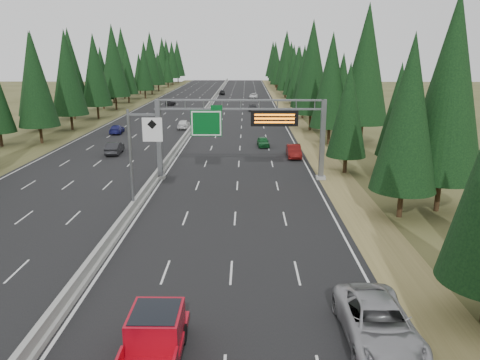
{
  "coord_description": "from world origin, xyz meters",
  "views": [
    {
      "loc": [
        8.83,
        -9.72,
        12.1
      ],
      "look_at": [
        8.43,
        20.0,
        4.03
      ],
      "focal_mm": 35.0,
      "sensor_mm": 36.0,
      "label": 1
    }
  ],
  "objects": [
    {
      "name": "road",
      "position": [
        0.0,
        80.0,
        0.04
      ],
      "size": [
        32.0,
        260.0,
        0.08
      ],
      "primitive_type": "cube",
      "color": "black",
      "rests_on": "ground"
    },
    {
      "name": "shoulder_right",
      "position": [
        17.8,
        80.0,
        0.03
      ],
      "size": [
        3.6,
        260.0,
        0.06
      ],
      "primitive_type": "cube",
      "color": "olive",
      "rests_on": "ground"
    },
    {
      "name": "shoulder_left",
      "position": [
        -17.8,
        80.0,
        0.03
      ],
      "size": [
        3.6,
        260.0,
        0.06
      ],
      "primitive_type": "cube",
      "color": "#40411E",
      "rests_on": "ground"
    },
    {
      "name": "median_barrier",
      "position": [
        0.0,
        80.0,
        0.41
      ],
      "size": [
        0.7,
        260.0,
        0.85
      ],
      "color": "gray",
      "rests_on": "road"
    },
    {
      "name": "sign_gantry",
      "position": [
        8.92,
        34.88,
        5.27
      ],
      "size": [
        16.75,
        0.98,
        7.8
      ],
      "color": "slate",
      "rests_on": "road"
    },
    {
      "name": "hov_sign_pole",
      "position": [
        0.58,
        24.97,
        4.72
      ],
      "size": [
        2.8,
        0.5,
        8.0
      ],
      "color": "slate",
      "rests_on": "road"
    },
    {
      "name": "tree_row_right",
      "position": [
        21.97,
        76.8,
        9.11
      ],
      "size": [
        12.01,
        242.6,
        18.76
      ],
      "color": "black",
      "rests_on": "ground"
    },
    {
      "name": "tree_row_left",
      "position": [
        -22.11,
        77.84,
        9.33
      ],
      "size": [
        11.66,
        243.98,
        18.87
      ],
      "color": "black",
      "rests_on": "ground"
    },
    {
      "name": "silver_minivan",
      "position": [
        14.5,
        8.0,
        0.96
      ],
      "size": [
        3.02,
        6.37,
        1.76
      ],
      "primitive_type": "imported",
      "rotation": [
        0.0,
        0.0,
        0.02
      ],
      "color": "#9B9A9E",
      "rests_on": "road"
    },
    {
      "name": "red_pickup",
      "position": [
        5.19,
        6.5,
        1.19
      ],
      "size": [
        2.19,
        6.13,
        2.0
      ],
      "color": "black",
      "rests_on": "road"
    },
    {
      "name": "car_ahead_green",
      "position": [
        11.08,
        51.67,
        0.71
      ],
      "size": [
        1.71,
        3.8,
        1.27
      ],
      "primitive_type": "imported",
      "rotation": [
        0.0,
        0.0,
        0.06
      ],
      "color": "#145926",
      "rests_on": "road"
    },
    {
      "name": "car_ahead_dkred",
      "position": [
        14.5,
        45.0,
        0.83
      ],
      "size": [
        1.63,
        4.57,
        1.5
      ],
      "primitive_type": "imported",
      "rotation": [
        0.0,
        0.0,
        -0.01
      ],
      "color": "#5D0E0D",
      "rests_on": "road"
    },
    {
      "name": "car_ahead_dkgrey",
      "position": [
        10.15,
        91.29,
        0.73
      ],
      "size": [
        1.87,
        4.49,
        1.3
      ],
      "primitive_type": "imported",
      "rotation": [
        0.0,
        0.0,
        0.01
      ],
      "color": "black",
      "rests_on": "road"
    },
    {
      "name": "car_ahead_white",
      "position": [
        10.78,
        120.55,
        0.75
      ],
      "size": [
        2.42,
        4.89,
        1.33
      ],
      "primitive_type": "imported",
      "rotation": [
        0.0,
        0.0,
        -0.04
      ],
      "color": "white",
      "rests_on": "road"
    },
    {
      "name": "car_ahead_far",
      "position": [
        1.5,
        131.67,
        0.8
      ],
      "size": [
        1.74,
        4.22,
        1.43
      ],
      "primitive_type": "imported",
      "rotation": [
        0.0,
        0.0,
        0.01
      ],
      "color": "black",
      "rests_on": "road"
    },
    {
      "name": "car_onc_near",
      "position": [
        -7.41,
        46.66,
        0.81
      ],
      "size": [
        1.77,
        4.52,
        1.47
      ],
      "primitive_type": "imported",
      "rotation": [
        0.0,
        0.0,
        3.19
      ],
      "color": "#232325",
      "rests_on": "road"
    },
    {
      "name": "car_onc_blue",
      "position": [
        -11.28,
        61.94,
        0.74
      ],
      "size": [
        2.23,
        4.66,
        1.31
      ],
      "primitive_type": "imported",
      "rotation": [
        0.0,
        0.0,
        3.23
      ],
      "color": "navy",
      "rests_on": "road"
    },
    {
      "name": "car_onc_white",
      "position": [
        -1.5,
        66.82,
        0.83
      ],
      "size": [
        1.77,
        4.4,
        1.5
      ],
      "primitive_type": "imported",
      "rotation": [
        0.0,
        0.0,
        3.14
      ],
      "color": "white",
      "rests_on": "road"
    },
    {
      "name": "car_onc_far",
      "position": [
        -9.44,
        103.28,
        0.72
      ],
      "size": [
        2.41,
        4.73,
        1.28
      ],
      "primitive_type": "imported",
      "rotation": [
        0.0,
        0.0,
        3.21
      ],
      "color": "#232326",
      "rests_on": "road"
    }
  ]
}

